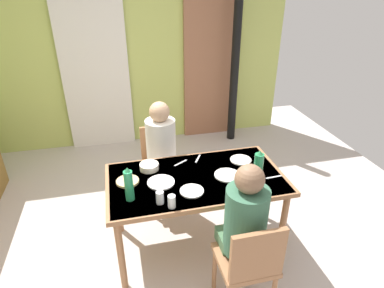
# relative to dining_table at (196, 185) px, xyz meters

# --- Properties ---
(ground_plane) EXTENTS (6.28, 6.28, 0.00)m
(ground_plane) POSITION_rel_dining_table_xyz_m (-0.41, 0.00, -0.67)
(ground_plane) COLOR beige
(wall_back) EXTENTS (4.66, 0.10, 2.68)m
(wall_back) POSITION_rel_dining_table_xyz_m (-0.41, 2.42, 0.67)
(wall_back) COLOR #BECC65
(wall_back) RESTS_ON ground_plane
(door_wooden) EXTENTS (0.80, 0.05, 2.00)m
(door_wooden) POSITION_rel_dining_table_xyz_m (0.81, 2.34, 0.33)
(door_wooden) COLOR #986245
(door_wooden) RESTS_ON ground_plane
(stove_pipe_column) EXTENTS (0.12, 0.12, 2.68)m
(stove_pipe_column) POSITION_rel_dining_table_xyz_m (1.09, 2.07, 0.67)
(stove_pipe_column) COLOR black
(stove_pipe_column) RESTS_ON ground_plane
(curtain_panel) EXTENTS (0.90, 0.03, 2.25)m
(curtain_panel) POSITION_rel_dining_table_xyz_m (-0.84, 2.32, 0.45)
(curtain_panel) COLOR white
(curtain_panel) RESTS_ON ground_plane
(dining_table) EXTENTS (1.52, 0.83, 0.75)m
(dining_table) POSITION_rel_dining_table_xyz_m (0.00, 0.00, 0.00)
(dining_table) COLOR #996743
(dining_table) RESTS_ON ground_plane
(chair_near_diner) EXTENTS (0.40, 0.40, 0.87)m
(chair_near_diner) POSITION_rel_dining_table_xyz_m (0.19, -0.77, -0.18)
(chair_near_diner) COLOR #996743
(chair_near_diner) RESTS_ON ground_plane
(chair_far_diner) EXTENTS (0.40, 0.40, 0.87)m
(chair_far_diner) POSITION_rel_dining_table_xyz_m (-0.20, 0.77, -0.18)
(chair_far_diner) COLOR #996743
(chair_far_diner) RESTS_ON ground_plane
(person_near_diner) EXTENTS (0.30, 0.37, 0.77)m
(person_near_diner) POSITION_rel_dining_table_xyz_m (0.19, -0.63, 0.11)
(person_near_diner) COLOR #416745
(person_near_diner) RESTS_ON ground_plane
(person_far_diner) EXTENTS (0.30, 0.37, 0.77)m
(person_far_diner) POSITION_rel_dining_table_xyz_m (-0.20, 0.63, 0.11)
(person_far_diner) COLOR silver
(person_far_diner) RESTS_ON ground_plane
(water_bottle_green_near) EXTENTS (0.07, 0.07, 0.29)m
(water_bottle_green_near) POSITION_rel_dining_table_xyz_m (-0.57, -0.17, 0.21)
(water_bottle_green_near) COLOR #289A5E
(water_bottle_green_near) RESTS_ON dining_table
(water_bottle_green_far) EXTENTS (0.08, 0.08, 0.30)m
(water_bottle_green_far) POSITION_rel_dining_table_xyz_m (0.48, -0.18, 0.21)
(water_bottle_green_far) COLOR #24844E
(water_bottle_green_far) RESTS_ON dining_table
(serving_bowl_center) EXTENTS (0.17, 0.17, 0.05)m
(serving_bowl_center) POSITION_rel_dining_table_xyz_m (-0.37, 0.23, 0.10)
(serving_bowl_center) COLOR #F2E4CD
(serving_bowl_center) RESTS_ON dining_table
(dinner_plate_near_left) EXTENTS (0.20, 0.20, 0.01)m
(dinner_plate_near_left) POSITION_rel_dining_table_xyz_m (0.48, 0.18, 0.08)
(dinner_plate_near_left) COLOR white
(dinner_plate_near_left) RESTS_ON dining_table
(dinner_plate_near_right) EXTENTS (0.19, 0.19, 0.01)m
(dinner_plate_near_right) POSITION_rel_dining_table_xyz_m (-0.08, -0.19, 0.08)
(dinner_plate_near_right) COLOR white
(dinner_plate_near_right) RESTS_ON dining_table
(dinner_plate_far_center) EXTENTS (0.22, 0.22, 0.01)m
(dinner_plate_far_center) POSITION_rel_dining_table_xyz_m (0.27, -0.03, 0.08)
(dinner_plate_far_center) COLOR white
(dinner_plate_far_center) RESTS_ON dining_table
(dinner_plate_far_side) EXTENTS (0.23, 0.23, 0.01)m
(dinner_plate_far_side) POSITION_rel_dining_table_xyz_m (-0.31, -0.01, 0.08)
(dinner_plate_far_side) COLOR white
(dinner_plate_far_side) RESTS_ON dining_table
(drinking_glass_by_near_diner) EXTENTS (0.06, 0.06, 0.10)m
(drinking_glass_by_near_diner) POSITION_rel_dining_table_xyz_m (-0.35, -0.27, 0.12)
(drinking_glass_by_near_diner) COLOR silver
(drinking_glass_by_near_diner) RESTS_ON dining_table
(drinking_glass_by_far_diner) EXTENTS (0.06, 0.06, 0.10)m
(drinking_glass_by_far_diner) POSITION_rel_dining_table_xyz_m (-0.27, -0.34, 0.12)
(drinking_glass_by_far_diner) COLOR silver
(drinking_glass_by_far_diner) RESTS_ON dining_table
(bread_plate_sliced) EXTENTS (0.19, 0.19, 0.02)m
(bread_plate_sliced) POSITION_rel_dining_table_xyz_m (-0.58, 0.07, 0.08)
(bread_plate_sliced) COLOR #DBB77A
(bread_plate_sliced) RESTS_ON dining_table
(cutlery_knife_near) EXTENTS (0.15, 0.03, 0.00)m
(cutlery_knife_near) POSITION_rel_dining_table_xyz_m (0.65, -0.15, 0.08)
(cutlery_knife_near) COLOR silver
(cutlery_knife_near) RESTS_ON dining_table
(cutlery_fork_near) EXTENTS (0.14, 0.09, 0.00)m
(cutlery_fork_near) POSITION_rel_dining_table_xyz_m (-0.08, 0.27, 0.08)
(cutlery_fork_near) COLOR silver
(cutlery_fork_near) RESTS_ON dining_table
(cutlery_knife_far) EXTENTS (0.09, 0.14, 0.00)m
(cutlery_knife_far) POSITION_rel_dining_table_xyz_m (0.10, 0.31, 0.08)
(cutlery_knife_far) COLOR silver
(cutlery_knife_far) RESTS_ON dining_table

